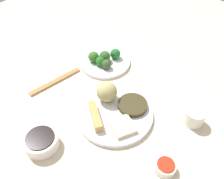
# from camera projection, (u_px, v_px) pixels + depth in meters

# --- Properties ---
(tabletop) EXTENTS (2.20, 2.20, 0.02)m
(tabletop) POSITION_uv_depth(u_px,v_px,m) (119.00, 117.00, 0.83)
(tabletop) COLOR beige
(tabletop) RESTS_ON ground
(main_plate) EXTENTS (0.26, 0.26, 0.02)m
(main_plate) POSITION_uv_depth(u_px,v_px,m) (114.00, 114.00, 0.81)
(main_plate) COLOR white
(main_plate) RESTS_ON tabletop
(rice_scoop) EXTENTS (0.07, 0.07, 0.07)m
(rice_scoop) POSITION_uv_depth(u_px,v_px,m) (107.00, 92.00, 0.83)
(rice_scoop) COLOR tan
(rice_scoop) RESTS_ON main_plate
(spring_roll) EXTENTS (0.11, 0.08, 0.03)m
(spring_roll) POSITION_uv_depth(u_px,v_px,m) (95.00, 116.00, 0.78)
(spring_roll) COLOR tan
(spring_roll) RESTS_ON main_plate
(crab_rangoon_wonton) EXTENTS (0.10, 0.09, 0.01)m
(crab_rangoon_wonton) POSITION_uv_depth(u_px,v_px,m) (123.00, 126.00, 0.76)
(crab_rangoon_wonton) COLOR beige
(crab_rangoon_wonton) RESTS_ON main_plate
(stir_fry_heap) EXTENTS (0.10, 0.10, 0.02)m
(stir_fry_heap) POSITION_uv_depth(u_px,v_px,m) (133.00, 105.00, 0.82)
(stir_fry_heap) COLOR #3D361D
(stir_fry_heap) RESTS_ON main_plate
(broccoli_plate) EXTENTS (0.21, 0.21, 0.01)m
(broccoli_plate) POSITION_uv_depth(u_px,v_px,m) (105.00, 62.00, 1.02)
(broccoli_plate) COLOR white
(broccoli_plate) RESTS_ON tabletop
(broccoli_floret_0) EXTENTS (0.05, 0.05, 0.05)m
(broccoli_floret_0) POSITION_uv_depth(u_px,v_px,m) (105.00, 56.00, 1.00)
(broccoli_floret_0) COLOR #326B25
(broccoli_floret_0) RESTS_ON broccoli_plate
(broccoli_floret_1) EXTENTS (0.05, 0.05, 0.05)m
(broccoli_floret_1) POSITION_uv_depth(u_px,v_px,m) (94.00, 57.00, 1.00)
(broccoli_floret_1) COLOR #387228
(broccoli_floret_1) RESTS_ON broccoli_plate
(broccoli_floret_2) EXTENTS (0.04, 0.04, 0.04)m
(broccoli_floret_2) POSITION_uv_depth(u_px,v_px,m) (100.00, 61.00, 0.98)
(broccoli_floret_2) COLOR #257023
(broccoli_floret_2) RESTS_ON broccoli_plate
(broccoli_floret_3) EXTENTS (0.04, 0.04, 0.04)m
(broccoli_floret_3) POSITION_uv_depth(u_px,v_px,m) (106.00, 64.00, 0.97)
(broccoli_floret_3) COLOR #38572E
(broccoli_floret_3) RESTS_ON broccoli_plate
(broccoli_floret_4) EXTENTS (0.04, 0.04, 0.04)m
(broccoli_floret_4) POSITION_uv_depth(u_px,v_px,m) (115.00, 54.00, 1.01)
(broccoli_floret_4) COLOR #21732D
(broccoli_floret_4) RESTS_ON broccoli_plate
(soy_sauce_bowl) EXTENTS (0.11, 0.11, 0.04)m
(soy_sauce_bowl) POSITION_uv_depth(u_px,v_px,m) (41.00, 142.00, 0.72)
(soy_sauce_bowl) COLOR white
(soy_sauce_bowl) RESTS_ON tabletop
(soy_sauce_bowl_liquid) EXTENTS (0.09, 0.09, 0.00)m
(soy_sauce_bowl_liquid) POSITION_uv_depth(u_px,v_px,m) (40.00, 138.00, 0.71)
(soy_sauce_bowl_liquid) COLOR black
(soy_sauce_bowl_liquid) RESTS_ON soy_sauce_bowl
(sauce_ramekin_sweet_and_sour) EXTENTS (0.06, 0.06, 0.03)m
(sauce_ramekin_sweet_and_sour) POSITION_uv_depth(u_px,v_px,m) (165.00, 167.00, 0.67)
(sauce_ramekin_sweet_and_sour) COLOR white
(sauce_ramekin_sweet_and_sour) RESTS_ON tabletop
(sauce_ramekin_sweet_and_sour_liquid) EXTENTS (0.05, 0.05, 0.00)m
(sauce_ramekin_sweet_and_sour_liquid) POSITION_uv_depth(u_px,v_px,m) (166.00, 164.00, 0.66)
(sauce_ramekin_sweet_and_sour_liquid) COLOR red
(sauce_ramekin_sweet_and_sour_liquid) RESTS_ON sauce_ramekin_sweet_and_sour
(teacup) EXTENTS (0.06, 0.06, 0.06)m
(teacup) POSITION_uv_depth(u_px,v_px,m) (194.00, 117.00, 0.78)
(teacup) COLOR white
(teacup) RESTS_ON tabletop
(chopsticks_pair) EXTENTS (0.05, 0.22, 0.01)m
(chopsticks_pair) POSITION_uv_depth(u_px,v_px,m) (55.00, 81.00, 0.94)
(chopsticks_pair) COLOR #A87946
(chopsticks_pair) RESTS_ON tabletop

